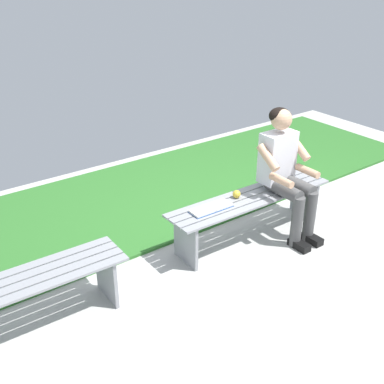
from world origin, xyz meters
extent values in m
cube|color=#B2B2AD|center=(1.16, 1.00, -0.02)|extent=(10.00, 7.00, 0.04)
cube|color=#2D6B28|center=(1.16, -1.33, 0.01)|extent=(9.00, 1.97, 0.03)
cube|color=gray|center=(0.00, -0.15, 0.44)|extent=(1.77, 0.12, 0.02)
cube|color=gray|center=(0.00, -0.05, 0.44)|extent=(1.77, 0.12, 0.02)
cube|color=gray|center=(0.00, 0.05, 0.44)|extent=(1.77, 0.12, 0.02)
cube|color=gray|center=(0.00, 0.15, 0.44)|extent=(1.77, 0.12, 0.02)
cube|color=gray|center=(-0.76, 0.02, 0.21)|extent=(0.04, 0.35, 0.43)
cube|color=gray|center=(0.76, -0.02, 0.21)|extent=(0.04, 0.35, 0.43)
cube|color=gray|center=(2.33, -0.05, 0.44)|extent=(1.76, 0.12, 0.02)
cube|color=gray|center=(2.33, 0.05, 0.44)|extent=(1.76, 0.12, 0.02)
cube|color=gray|center=(2.33, 0.15, 0.44)|extent=(1.76, 0.12, 0.02)
cube|color=gray|center=(1.57, 0.02, 0.21)|extent=(0.04, 0.35, 0.43)
cube|color=silver|center=(-0.34, -0.02, 0.77)|extent=(0.34, 0.20, 0.50)
sphere|color=tan|center=(-0.34, -0.01, 1.15)|extent=(0.20, 0.20, 0.20)
ellipsoid|color=black|center=(-0.34, -0.04, 1.18)|extent=(0.20, 0.19, 0.15)
cylinder|color=#4C4C4C|center=(-0.43, 0.18, 0.52)|extent=(0.13, 0.40, 0.13)
cylinder|color=#4C4C4C|center=(-0.25, 0.18, 0.52)|extent=(0.13, 0.40, 0.13)
cylinder|color=#4C4C4C|center=(-0.43, 0.38, 0.26)|extent=(0.11, 0.11, 0.52)
cube|color=black|center=(-0.43, 0.44, 0.04)|extent=(0.10, 0.22, 0.07)
cylinder|color=#4C4C4C|center=(-0.25, 0.38, 0.26)|extent=(0.11, 0.11, 0.52)
cube|color=black|center=(-0.25, 0.44, 0.04)|extent=(0.10, 0.22, 0.07)
cylinder|color=tan|center=(-0.55, 0.06, 0.84)|extent=(0.08, 0.28, 0.23)
cylinder|color=tan|center=(-0.51, 0.22, 0.66)|extent=(0.07, 0.26, 0.07)
cylinder|color=tan|center=(-0.13, 0.06, 0.84)|extent=(0.08, 0.28, 0.23)
cylinder|color=tan|center=(-0.16, 0.22, 0.66)|extent=(0.07, 0.26, 0.07)
sphere|color=gold|center=(0.13, -0.06, 0.49)|extent=(0.08, 0.08, 0.08)
cube|color=white|center=(0.37, -0.03, 0.46)|extent=(0.20, 0.15, 0.02)
cube|color=white|center=(0.57, -0.03, 0.46)|extent=(0.20, 0.15, 0.02)
cube|color=#1E478C|center=(0.47, -0.03, 0.45)|extent=(0.42, 0.17, 0.01)
camera|label=1|loc=(2.85, 2.93, 2.53)|focal=44.53mm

